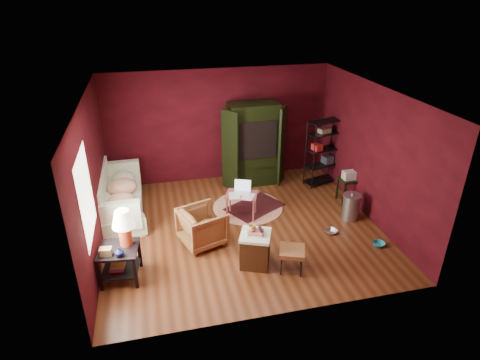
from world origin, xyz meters
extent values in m
cube|color=brown|center=(0.00, 0.00, -0.01)|extent=(5.50, 5.00, 0.02)
cube|color=white|center=(0.00, 0.00, 2.81)|extent=(5.50, 5.00, 0.02)
cube|color=#450911|center=(0.00, 2.51, 1.40)|extent=(5.50, 0.02, 2.80)
cube|color=#450911|center=(0.00, -2.51, 1.40)|extent=(5.50, 0.02, 2.80)
cube|color=#450911|center=(-2.76, 0.00, 1.40)|extent=(0.02, 5.00, 2.80)
cube|color=#450911|center=(2.76, 0.00, 1.40)|extent=(0.02, 5.00, 2.80)
cube|color=white|center=(-2.73, -1.00, 1.60)|extent=(0.02, 1.20, 1.40)
imported|color=white|center=(-2.49, 1.11, 0.42)|extent=(0.95, 2.24, 0.85)
imported|color=black|center=(-0.87, -0.35, 0.40)|extent=(0.94, 0.97, 0.80)
imported|color=silver|center=(1.71, -0.62, 0.13)|extent=(0.26, 0.16, 0.25)
imported|color=teal|center=(2.42, -1.24, 0.12)|extent=(0.24, 0.09, 0.23)
imported|color=#0D1443|center=(-2.34, -1.28, 0.68)|extent=(0.15, 0.16, 0.15)
imported|color=#D2B866|center=(-0.12, -1.22, 0.78)|extent=(0.14, 0.12, 0.13)
cube|color=black|center=(-2.38, -1.07, 0.58)|extent=(0.71, 0.71, 0.04)
cube|color=black|center=(-2.38, -1.07, 0.19)|extent=(0.66, 0.66, 0.03)
cube|color=black|center=(-2.70, -1.32, 0.30)|extent=(0.06, 0.06, 0.59)
cube|color=black|center=(-2.13, -1.39, 0.30)|extent=(0.06, 0.06, 0.59)
cube|color=black|center=(-2.63, -0.75, 0.30)|extent=(0.06, 0.06, 0.59)
cube|color=black|center=(-2.06, -0.82, 0.30)|extent=(0.06, 0.06, 0.59)
cylinder|color=#BF4622|center=(-2.24, -0.98, 0.79)|extent=(0.24, 0.24, 0.36)
cone|color=#F2E5C6|center=(-2.24, -0.98, 1.12)|extent=(0.43, 0.43, 0.30)
cube|color=olive|center=(-2.55, -1.21, 0.67)|extent=(0.21, 0.15, 0.13)
cube|color=#BA2E43|center=(-2.43, -1.06, 0.24)|extent=(0.27, 0.32, 0.03)
cube|color=teal|center=(-2.42, -1.07, 0.28)|extent=(0.27, 0.32, 0.03)
cube|color=gold|center=(-2.41, -1.07, 0.31)|extent=(0.27, 0.32, 0.03)
cube|color=white|center=(-2.42, 1.13, 0.30)|extent=(0.86, 2.02, 0.42)
cube|color=white|center=(-2.79, 1.13, 0.58)|extent=(0.20, 2.02, 0.85)
cube|color=white|center=(-2.42, 0.12, 0.53)|extent=(0.85, 0.19, 0.58)
cube|color=white|center=(-2.43, 2.14, 0.53)|extent=(0.85, 0.19, 0.58)
ellipsoid|color=#D64D1E|center=(-2.37, 0.55, 0.64)|extent=(0.55, 0.55, 0.30)
ellipsoid|color=#D64D1E|center=(-2.37, 1.13, 0.66)|extent=(0.62, 0.62, 0.34)
ellipsoid|color=white|center=(-2.37, 1.66, 0.62)|extent=(0.51, 0.51, 0.28)
cube|color=#492810|center=(-0.06, -1.23, 0.29)|extent=(0.64, 0.64, 0.59)
cube|color=white|center=(-0.06, -1.23, 0.61)|extent=(0.68, 0.68, 0.05)
cube|color=#F0E4C5|center=(-0.06, -1.23, 0.65)|extent=(0.34, 0.31, 0.02)
cube|color=#5486C5|center=(-0.06, -1.23, 0.68)|extent=(0.32, 0.28, 0.02)
cube|color=#E25D54|center=(-0.06, -1.23, 0.70)|extent=(0.32, 0.30, 0.02)
cube|color=black|center=(0.04, -1.23, 0.72)|extent=(0.06, 0.18, 0.02)
cube|color=black|center=(0.52, -1.53, 0.39)|extent=(0.55, 0.55, 0.09)
cube|color=black|center=(0.52, -1.53, 0.34)|extent=(0.50, 0.50, 0.02)
cylinder|color=black|center=(0.30, -1.63, 0.18)|extent=(0.03, 0.03, 0.35)
cylinder|color=black|center=(0.62, -1.75, 0.18)|extent=(0.03, 0.03, 0.35)
cylinder|color=black|center=(0.42, -1.31, 0.18)|extent=(0.03, 0.03, 0.35)
cylinder|color=black|center=(0.74, -1.44, 0.18)|extent=(0.03, 0.03, 0.35)
cylinder|color=beige|center=(0.32, 0.78, 0.01)|extent=(1.87, 1.87, 0.01)
cube|color=#461218|center=(0.47, 0.74, 0.02)|extent=(1.47, 1.32, 0.01)
cube|color=#9B474C|center=(0.08, 0.42, 0.54)|extent=(0.78, 0.67, 0.03)
cylinder|color=#9B474C|center=(-0.25, 0.35, 0.27)|extent=(0.05, 0.05, 0.54)
cylinder|color=#9B474C|center=(0.28, 0.14, 0.27)|extent=(0.05, 0.05, 0.54)
cylinder|color=#9B474C|center=(-0.11, 0.70, 0.27)|extent=(0.05, 0.05, 0.54)
cylinder|color=#9B474C|center=(0.42, 0.48, 0.27)|extent=(0.05, 0.05, 0.54)
cube|color=silver|center=(0.10, 0.45, 0.57)|extent=(0.41, 0.35, 0.02)
cube|color=silver|center=(0.14, 0.56, 0.69)|extent=(0.35, 0.20, 0.23)
cube|color=silver|center=(-0.08, 0.37, 0.56)|extent=(0.28, 0.36, 0.00)
cube|color=silver|center=(0.19, 0.27, 0.56)|extent=(0.37, 0.40, 0.00)
cube|color=black|center=(0.76, 2.04, 1.02)|extent=(1.21, 0.69, 2.05)
cube|color=black|center=(0.76, 1.93, 1.24)|extent=(0.99, 0.52, 0.92)
cube|color=black|center=(0.12, 1.71, 1.02)|extent=(0.33, 0.42, 1.94)
cube|color=black|center=(1.41, 1.76, 1.02)|extent=(0.31, 0.44, 1.94)
cube|color=#282A2D|center=(0.76, 1.98, 1.13)|extent=(0.69, 0.56, 0.56)
cube|color=black|center=(0.77, 1.71, 1.13)|extent=(0.54, 0.03, 0.43)
cube|color=black|center=(0.76, 1.98, 0.48)|extent=(0.99, 0.57, 0.05)
cylinder|color=black|center=(2.06, 1.30, 0.83)|extent=(0.03, 0.03, 1.65)
cylinder|color=black|center=(2.81, 1.50, 0.83)|extent=(0.03, 0.03, 1.65)
cylinder|color=black|center=(1.98, 1.62, 0.83)|extent=(0.03, 0.03, 1.65)
cylinder|color=black|center=(2.72, 1.82, 0.83)|extent=(0.03, 0.03, 1.65)
cube|color=black|center=(2.39, 1.56, 0.09)|extent=(0.87, 0.55, 0.02)
cube|color=black|center=(2.39, 1.56, 0.51)|extent=(0.87, 0.55, 0.02)
cube|color=black|center=(2.39, 1.56, 0.92)|extent=(0.87, 0.55, 0.02)
cube|color=black|center=(2.39, 1.56, 1.33)|extent=(0.87, 0.55, 0.02)
cube|color=black|center=(2.39, 1.56, 1.63)|extent=(0.87, 0.55, 0.02)
cube|color=maroon|center=(2.22, 1.51, 1.01)|extent=(0.24, 0.27, 0.15)
cube|color=#343441|center=(2.57, 1.61, 0.62)|extent=(0.28, 0.28, 0.18)
cube|color=#82694E|center=(2.39, 1.56, 1.41)|extent=(0.31, 0.25, 0.11)
cube|color=black|center=(2.61, 0.55, 0.55)|extent=(0.38, 0.38, 0.04)
cube|color=black|center=(2.45, 0.38, 0.28)|extent=(0.04, 0.04, 0.55)
cube|color=black|center=(2.78, 0.39, 0.28)|extent=(0.04, 0.04, 0.55)
cube|color=black|center=(2.45, 0.71, 0.28)|extent=(0.04, 0.04, 0.55)
cube|color=black|center=(2.77, 0.71, 0.28)|extent=(0.04, 0.04, 0.55)
cube|color=silver|center=(2.61, 0.55, 0.67)|extent=(0.27, 0.21, 0.19)
cylinder|color=#96979D|center=(2.34, -0.18, 0.27)|extent=(0.47, 0.47, 0.53)
cylinder|color=#96979D|center=(2.34, -0.18, 0.55)|extent=(0.52, 0.52, 0.04)
sphere|color=#96979D|center=(2.34, -0.18, 0.59)|extent=(0.07, 0.07, 0.05)
camera|label=1|loc=(-1.66, -6.85, 4.54)|focal=30.00mm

